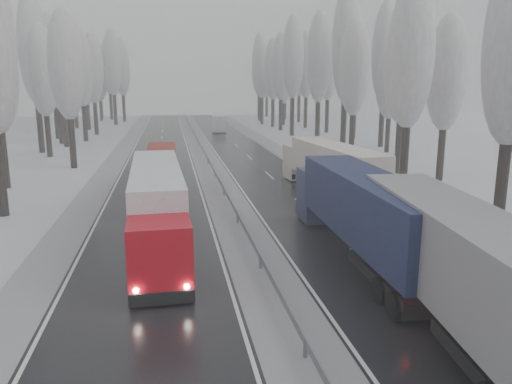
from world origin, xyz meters
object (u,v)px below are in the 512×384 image
object	(u,v)px
truck_cream_box	(329,165)
truck_red_white	(157,202)
box_truck_distant	(219,123)
truck_grey_tarp	(448,255)
truck_red_red	(161,173)
truck_blue_box	(360,208)

from	to	relation	value
truck_cream_box	truck_red_white	distance (m)	16.70
truck_red_white	box_truck_distant	bearing A→B (deg)	79.51
truck_grey_tarp	truck_cream_box	size ratio (longest dim) A/B	1.10
truck_grey_tarp	truck_red_red	distance (m)	24.18
box_truck_distant	truck_red_white	bearing A→B (deg)	-92.71
truck_red_white	truck_red_red	world-z (taller)	truck_red_white
box_truck_distant	truck_red_red	distance (m)	54.45
truck_red_white	truck_red_red	size ratio (longest dim) A/B	1.16
truck_blue_box	box_truck_distant	xyz separation A→B (m)	(-0.29, 68.06, -1.02)
truck_cream_box	truck_red_red	xyz separation A→B (m)	(-12.97, 0.46, -0.27)
box_truck_distant	truck_cream_box	bearing A→B (deg)	-80.64
truck_grey_tarp	box_truck_distant	bearing A→B (deg)	96.96
truck_blue_box	box_truck_distant	size ratio (longest dim) A/B	2.07
truck_cream_box	truck_red_white	size ratio (longest dim) A/B	0.97
truck_grey_tarp	truck_red_white	world-z (taller)	truck_grey_tarp
truck_blue_box	truck_red_red	distance (m)	17.60
box_truck_distant	truck_red_white	world-z (taller)	truck_red_white
truck_blue_box	box_truck_distant	world-z (taller)	truck_blue_box
truck_cream_box	truck_red_white	bearing A→B (deg)	-146.54
truck_blue_box	truck_cream_box	size ratio (longest dim) A/B	1.07
truck_blue_box	box_truck_distant	bearing A→B (deg)	91.06
truck_blue_box	truck_red_red	size ratio (longest dim) A/B	1.21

